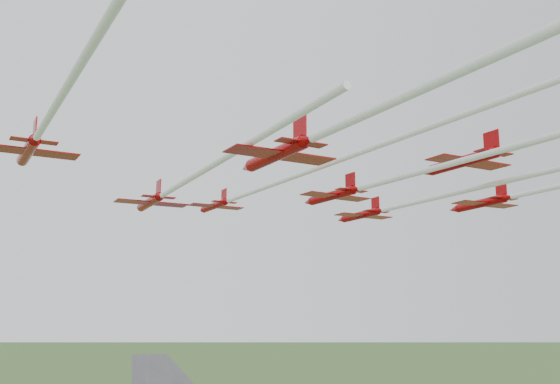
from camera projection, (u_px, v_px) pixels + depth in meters
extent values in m
cylinder|color=#9D0205|center=(214.00, 206.00, 93.80)|extent=(3.28, 7.91, 1.03)
cone|color=#9D0205|center=(202.00, 210.00, 97.90)|extent=(1.47, 1.91, 1.03)
cone|color=#9D0205|center=(227.00, 201.00, 89.95)|extent=(1.22, 1.34, 0.94)
ellipsoid|color=black|center=(209.00, 205.00, 95.47)|extent=(0.63, 0.96, 0.30)
cube|color=#9D0205|center=(216.00, 207.00, 93.12)|extent=(8.58, 4.70, 0.09)
cube|color=#9D0205|center=(224.00, 202.00, 90.70)|extent=(3.91, 2.15, 0.07)
cube|color=#9D0205|center=(224.00, 195.00, 91.06)|extent=(0.58, 1.64, 1.87)
cylinder|color=silver|center=(340.00, 160.00, 66.07)|extent=(16.43, 52.95, 0.56)
cylinder|color=#9D0205|center=(150.00, 202.00, 77.92)|extent=(3.09, 8.59, 1.11)
cone|color=#9D0205|center=(139.00, 208.00, 82.46)|extent=(1.50, 2.02, 1.11)
cone|color=#9D0205|center=(161.00, 196.00, 73.64)|extent=(1.26, 1.41, 1.01)
ellipsoid|color=black|center=(146.00, 202.00, 79.76)|extent=(0.64, 1.03, 0.32)
cube|color=#9D0205|center=(151.00, 203.00, 77.16)|extent=(9.24, 4.63, 0.10)
cube|color=#9D0205|center=(159.00, 197.00, 74.48)|extent=(4.20, 2.12, 0.08)
cube|color=#9D0205|center=(158.00, 188.00, 74.87)|extent=(0.52, 1.79, 2.02)
cylinder|color=silver|center=(226.00, 157.00, 55.66)|extent=(9.98, 38.96, 0.60)
cylinder|color=#9D0205|center=(360.00, 215.00, 87.86)|extent=(3.14, 8.04, 1.04)
cone|color=#9D0205|center=(341.00, 220.00, 92.07)|extent=(1.46, 1.92, 1.04)
cone|color=#9D0205|center=(380.00, 210.00, 83.90)|extent=(1.21, 1.35, 0.95)
ellipsoid|color=black|center=(353.00, 214.00, 89.57)|extent=(0.62, 0.97, 0.30)
cube|color=#9D0205|center=(364.00, 216.00, 87.16)|extent=(8.69, 4.58, 0.09)
cube|color=#9D0205|center=(376.00, 211.00, 84.68)|extent=(3.96, 2.10, 0.08)
cube|color=#9D0205|center=(375.00, 204.00, 85.05)|extent=(0.54, 1.67, 1.89)
cylinder|color=silver|center=(515.00, 179.00, 64.49)|extent=(12.20, 42.58, 0.57)
cylinder|color=#9D0205|center=(28.00, 151.00, 58.21)|extent=(3.35, 8.45, 1.10)
cone|color=#9D0205|center=(21.00, 163.00, 62.61)|extent=(1.54, 2.02, 1.10)
cone|color=#9D0205|center=(36.00, 138.00, 54.06)|extent=(1.28, 1.42, 1.00)
ellipsoid|color=black|center=(26.00, 152.00, 60.00)|extent=(0.66, 1.02, 0.32)
cube|color=#9D0205|center=(29.00, 152.00, 57.48)|extent=(9.14, 4.87, 0.10)
cube|color=#9D0205|center=(34.00, 141.00, 54.87)|extent=(4.16, 2.23, 0.08)
cube|color=#9D0205|center=(35.00, 130.00, 55.26)|extent=(0.58, 1.75, 1.99)
cylinder|color=silver|center=(84.00, 58.00, 37.07)|extent=(11.03, 37.19, 0.60)
cylinder|color=#9D0205|center=(332.00, 196.00, 68.80)|extent=(3.37, 7.61, 0.99)
cone|color=#9D0205|center=(308.00, 202.00, 72.69)|extent=(1.46, 1.86, 0.99)
cone|color=#9D0205|center=(357.00, 189.00, 65.14)|extent=(1.20, 1.31, 0.90)
ellipsoid|color=black|center=(322.00, 195.00, 70.38)|extent=(0.63, 0.93, 0.29)
cube|color=#9D0205|center=(336.00, 197.00, 68.15)|extent=(8.29, 4.74, 0.09)
cube|color=#9D0205|center=(352.00, 190.00, 65.85)|extent=(3.77, 2.17, 0.07)
cube|color=#9D0205|center=(350.00, 181.00, 66.20)|extent=(0.60, 1.57, 1.81)
cylinder|color=#9D0205|center=(481.00, 203.00, 83.74)|extent=(2.95, 8.90, 1.15)
cone|color=#9D0205|center=(454.00, 209.00, 88.50)|extent=(1.51, 2.07, 1.15)
cone|color=#9D0205|center=(509.00, 197.00, 79.25)|extent=(1.28, 1.44, 1.04)
ellipsoid|color=black|center=(470.00, 203.00, 85.67)|extent=(0.63, 1.06, 0.33)
cube|color=#9D0205|center=(485.00, 204.00, 82.95)|extent=(9.53, 4.55, 0.10)
cube|color=#9D0205|center=(503.00, 198.00, 80.13)|extent=(4.33, 2.08, 0.08)
cube|color=#9D0205|center=(501.00, 190.00, 80.54)|extent=(0.49, 1.86, 2.08)
cylinder|color=#9D0205|center=(276.00, 155.00, 53.79)|extent=(3.75, 9.22, 1.20)
cone|color=#9D0205|center=(247.00, 168.00, 58.57)|extent=(1.70, 2.22, 1.20)
cone|color=#9D0205|center=(308.00, 140.00, 49.28)|extent=(1.41, 1.56, 1.09)
ellipsoid|color=black|center=(264.00, 155.00, 55.73)|extent=(0.73, 1.12, 0.35)
cube|color=#9D0205|center=(281.00, 155.00, 52.99)|extent=(9.99, 5.41, 0.11)
cube|color=#9D0205|center=(301.00, 143.00, 50.16)|extent=(4.55, 2.48, 0.09)
cube|color=#9D0205|center=(300.00, 129.00, 50.58)|extent=(0.66, 1.91, 2.18)
cylinder|color=silver|center=(469.00, 67.00, 34.78)|extent=(9.84, 31.62, 0.65)
cylinder|color=#9D0205|center=(462.00, 162.00, 66.12)|extent=(3.73, 9.26, 1.20)
cone|color=#9D0205|center=(426.00, 172.00, 70.94)|extent=(1.70, 2.22, 1.20)
cone|color=#9D0205|center=(502.00, 150.00, 61.59)|extent=(1.41, 1.56, 1.09)
ellipsoid|color=black|center=(447.00, 162.00, 68.08)|extent=(0.73, 1.13, 0.35)
cube|color=#9D0205|center=(469.00, 162.00, 65.32)|extent=(10.03, 5.40, 0.11)
cube|color=#9D0205|center=(494.00, 153.00, 62.48)|extent=(4.56, 2.47, 0.09)
cube|color=#9D0205|center=(491.00, 142.00, 62.90)|extent=(0.65, 1.92, 2.19)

